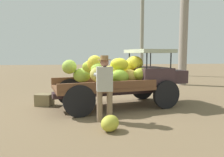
# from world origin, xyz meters

# --- Properties ---
(ground_plane) EXTENTS (60.00, 60.00, 0.00)m
(ground_plane) POSITION_xyz_m (0.00, 0.00, 0.00)
(ground_plane) COLOR #786245
(truck) EXTENTS (4.65, 2.52, 1.89)m
(truck) POSITION_xyz_m (0.69, -0.10, 0.99)
(truck) COLOR #3D2A2E
(truck) RESTS_ON ground
(farmer) EXTENTS (0.53, 0.46, 1.70)m
(farmer) POSITION_xyz_m (-0.17, -1.70, 0.97)
(farmer) COLOR #856D54
(farmer) RESTS_ON ground
(wooden_crate) EXTENTS (0.63, 0.56, 0.39)m
(wooden_crate) POSITION_xyz_m (-2.01, 0.33, 0.20)
(wooden_crate) COLOR olive
(wooden_crate) RESTS_ON ground
(loose_banana_bunch) EXTENTS (0.61, 0.62, 0.38)m
(loose_banana_bunch) POSITION_xyz_m (-0.12, -2.45, 0.18)
(loose_banana_bunch) COLOR gold
(loose_banana_bunch) RESTS_ON ground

